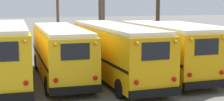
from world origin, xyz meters
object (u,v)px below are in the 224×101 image
(school_bus_1, at_px, (60,51))
(school_bus_3, at_px, (163,48))
(school_bus_4, at_px, (196,45))
(school_bus_2, at_px, (115,50))
(utility_pole, at_px, (100,9))
(school_bus_0, at_px, (6,52))

(school_bus_1, height_order, school_bus_3, school_bus_3)
(school_bus_4, bearing_deg, school_bus_2, -169.50)
(school_bus_3, xyz_separation_m, utility_pole, (-0.46, 12.49, 2.12))
(school_bus_3, bearing_deg, utility_pole, 92.10)
(school_bus_0, xyz_separation_m, school_bus_4, (12.23, 0.57, -0.18))
(school_bus_2, xyz_separation_m, school_bus_4, (6.11, 1.13, -0.10))
(school_bus_0, relative_size, school_bus_3, 1.07)
(school_bus_1, xyz_separation_m, utility_pole, (5.65, 11.43, 2.18))
(school_bus_4, relative_size, utility_pole, 1.43)
(school_bus_2, height_order, school_bus_3, school_bus_2)
(school_bus_3, distance_m, utility_pole, 12.68)
(school_bus_4, height_order, utility_pole, utility_pole)
(school_bus_3, relative_size, utility_pole, 1.26)
(utility_pole, bearing_deg, school_bus_1, -116.32)
(school_bus_0, bearing_deg, school_bus_1, 6.71)
(school_bus_2, bearing_deg, school_bus_3, -2.65)
(school_bus_4, bearing_deg, utility_pole, 107.39)
(school_bus_2, height_order, school_bus_4, school_bus_2)
(school_bus_3, xyz_separation_m, school_bus_4, (3.06, 1.27, -0.10))
(school_bus_1, relative_size, utility_pole, 1.31)
(utility_pole, bearing_deg, school_bus_4, -72.61)
(school_bus_1, xyz_separation_m, school_bus_3, (6.11, -1.06, 0.05))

